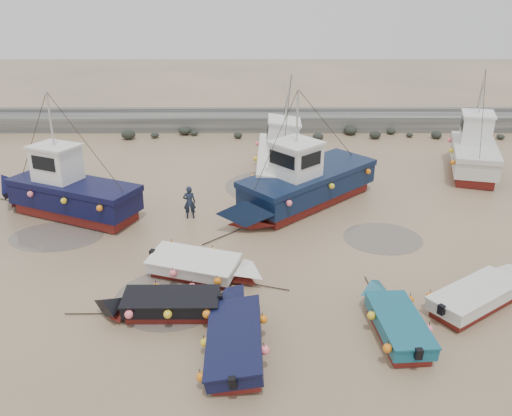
# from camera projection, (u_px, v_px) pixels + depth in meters

# --- Properties ---
(ground) EXTENTS (120.00, 120.00, 0.00)m
(ground) POSITION_uv_depth(u_px,v_px,m) (246.00, 280.00, 20.16)
(ground) COLOR tan
(ground) RESTS_ON ground
(seawall) EXTENTS (60.00, 4.92, 1.50)m
(seawall) POSITION_uv_depth(u_px,v_px,m) (251.00, 122.00, 39.85)
(seawall) COLOR slate
(seawall) RESTS_ON ground
(puddle_a) EXTENTS (4.33, 4.33, 0.01)m
(puddle_a) POSITION_uv_depth(u_px,v_px,m) (171.00, 298.00, 19.02)
(puddle_a) COLOR #5E544B
(puddle_a) RESTS_ON ground
(puddle_b) EXTENTS (3.70, 3.70, 0.01)m
(puddle_b) POSITION_uv_depth(u_px,v_px,m) (383.00, 238.00, 23.38)
(puddle_b) COLOR #5E544B
(puddle_b) RESTS_ON ground
(puddle_c) EXTENTS (4.38, 4.38, 0.01)m
(puddle_c) POSITION_uv_depth(u_px,v_px,m) (57.00, 236.00, 23.56)
(puddle_c) COLOR #5E544B
(puddle_c) RESTS_ON ground
(puddle_d) EXTENTS (5.35, 5.35, 0.01)m
(puddle_d) POSITION_uv_depth(u_px,v_px,m) (271.00, 186.00, 29.18)
(puddle_d) COLOR #5E544B
(puddle_d) RESTS_ON ground
(dinghy_1) EXTENTS (2.27, 6.27, 1.43)m
(dinghy_1) POSITION_uv_depth(u_px,v_px,m) (238.00, 333.00, 16.30)
(dinghy_1) COLOR maroon
(dinghy_1) RESTS_ON ground
(dinghy_2) EXTENTS (2.03, 5.46, 1.43)m
(dinghy_2) POSITION_uv_depth(u_px,v_px,m) (395.00, 318.00, 17.02)
(dinghy_2) COLOR maroon
(dinghy_2) RESTS_ON ground
(dinghy_3) EXTENTS (5.51, 4.01, 1.43)m
(dinghy_3) POSITION_uv_depth(u_px,v_px,m) (482.00, 293.00, 18.39)
(dinghy_3) COLOR maroon
(dinghy_3) RESTS_ON ground
(dinghy_4) EXTENTS (5.74, 1.87, 1.43)m
(dinghy_4) POSITION_uv_depth(u_px,v_px,m) (161.00, 302.00, 17.85)
(dinghy_4) COLOR maroon
(dinghy_4) RESTS_ON ground
(dinghy_5) EXTENTS (5.80, 2.98, 1.43)m
(dinghy_5) POSITION_uv_depth(u_px,v_px,m) (203.00, 265.00, 20.18)
(dinghy_5) COLOR maroon
(dinghy_5) RESTS_ON ground
(cabin_boat_0) EXTENTS (9.51, 5.30, 6.22)m
(cabin_boat_0) POSITION_uv_depth(u_px,v_px,m) (64.00, 190.00, 25.18)
(cabin_boat_0) COLOR maroon
(cabin_boat_0) RESTS_ON ground
(cabin_boat_1) EXTENTS (3.23, 10.69, 6.22)m
(cabin_boat_1) POSITION_uv_depth(u_px,v_px,m) (276.00, 159.00, 29.54)
(cabin_boat_1) COLOR maroon
(cabin_boat_1) RESTS_ON ground
(cabin_boat_2) EXTENTS (9.27, 8.64, 6.22)m
(cabin_boat_2) POSITION_uv_depth(u_px,v_px,m) (301.00, 183.00, 26.19)
(cabin_boat_2) COLOR maroon
(cabin_boat_2) RESTS_ON ground
(cabin_boat_3) EXTENTS (4.48, 8.89, 6.22)m
(cabin_boat_3) POSITION_uv_depth(u_px,v_px,m) (474.00, 149.00, 31.03)
(cabin_boat_3) COLOR maroon
(cabin_boat_3) RESTS_ON ground
(person) EXTENTS (0.67, 0.47, 1.74)m
(person) POSITION_uv_depth(u_px,v_px,m) (190.00, 218.00, 25.36)
(person) COLOR #182133
(person) RESTS_ON ground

